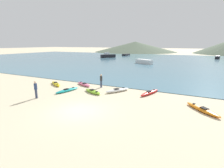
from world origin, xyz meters
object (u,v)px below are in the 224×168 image
Objects in this scene: kayak_on_sand_1 at (118,90)px; kayak_on_sand_6 at (150,93)px; kayak_on_sand_2 at (67,90)px; kayak_on_sand_3 at (84,84)px; person_near_foreground at (36,88)px; moored_boat_0 at (218,57)px; person_near_waterline at (101,80)px; kayak_on_sand_0 at (202,109)px; kayak_on_sand_5 at (93,91)px; moored_boat_1 at (108,56)px; kayak_on_sand_4 at (56,84)px; moored_boat_2 at (126,55)px; moored_boat_4 at (144,61)px.

kayak_on_sand_1 is 0.90× the size of kayak_on_sand_6.
kayak_on_sand_3 is at bearing 90.40° from kayak_on_sand_2.
person_near_foreground reaches higher than kayak_on_sand_2.
person_near_waterline is at bearing -106.64° from moored_boat_0.
kayak_on_sand_0 is at bearing -29.96° from kayak_on_sand_6.
kayak_on_sand_2 is 0.75× the size of moored_boat_0.
kayak_on_sand_0 is 1.08× the size of kayak_on_sand_5.
moored_boat_1 is (-18.65, 41.90, 0.60)m from kayak_on_sand_3.
kayak_on_sand_1 reaches higher than kayak_on_sand_5.
kayak_on_sand_2 is 1.07× the size of kayak_on_sand_4.
kayak_on_sand_0 is at bearing -54.18° from moored_boat_1.
moored_boat_2 is at bearing 117.48° from kayak_on_sand_0.
moored_boat_0 is at bearing 79.56° from kayak_on_sand_6.
moored_boat_2 is 32.72m from moored_boat_4.
moored_boat_4 is at bearing -125.83° from moored_boat_0.
person_near_waterline is (6.01, 1.52, 0.79)m from kayak_on_sand_4.
kayak_on_sand_3 is 57.09m from moored_boat_0.
moored_boat_1 is 1.11× the size of moored_boat_2.
person_near_foreground reaches higher than kayak_on_sand_0.
kayak_on_sand_4 is (-3.44, -1.47, 0.01)m from kayak_on_sand_3.
moored_boat_4 is (-13.99, 30.83, 0.45)m from kayak_on_sand_0.
moored_boat_1 reaches higher than moored_boat_2.
moored_boat_4 is (-18.88, -26.16, 0.02)m from moored_boat_0.
moored_boat_2 is (-19.86, 58.41, 0.26)m from kayak_on_sand_5.
moored_boat_1 is at bearing 112.47° from kayak_on_sand_2.
kayak_on_sand_3 is 2.69m from person_near_waterline.
person_near_waterline is at bearing 161.61° from kayak_on_sand_1.
moored_boat_1 is at bearing 109.33° from kayak_on_sand_4.
kayak_on_sand_0 is 0.70× the size of moored_boat_0.
moored_boat_4 reaches higher than kayak_on_sand_0.
kayak_on_sand_0 is 1.00× the size of kayak_on_sand_4.
kayak_on_sand_4 is 0.57× the size of moored_boat_4.
person_near_waterline is 56.25m from moored_boat_0.
kayak_on_sand_4 is 1.08× the size of kayak_on_sand_5.
kayak_on_sand_3 is 0.58× the size of moored_boat_2.
kayak_on_sand_1 is at bearing -168.39° from kayak_on_sand_6.
kayak_on_sand_4 is 1.74× the size of person_near_foreground.
kayak_on_sand_4 is 0.90× the size of kayak_on_sand_6.
moored_boat_4 reaches higher than kayak_on_sand_2.
kayak_on_sand_5 is (6.41, -1.00, -0.00)m from kayak_on_sand_4.
kayak_on_sand_4 reaches higher than kayak_on_sand_2.
kayak_on_sand_5 is at bearing 46.24° from person_near_foreground.
moored_boat_1 is 14.16m from moored_boat_2.
moored_boat_4 is at bearing 90.42° from kayak_on_sand_3.
person_near_foreground is at bearing -75.76° from moored_boat_2.
person_near_waterline is at bearing 52.36° from kayak_on_sand_2.
kayak_on_sand_5 is 0.55× the size of moored_boat_2.
kayak_on_sand_3 is at bearing 170.92° from kayak_on_sand_1.
moored_boat_4 is at bearing 114.41° from kayak_on_sand_0.
kayak_on_sand_0 reaches higher than kayak_on_sand_3.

